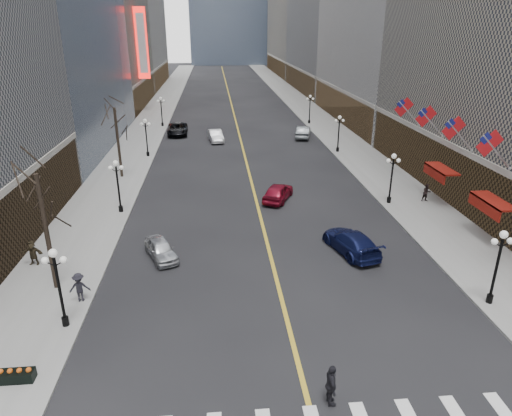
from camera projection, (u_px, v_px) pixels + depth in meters
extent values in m
cube|color=gray|center=(317.00, 119.00, 78.18)|extent=(6.00, 230.00, 0.15)
cube|color=gray|center=(152.00, 122.00, 75.82)|extent=(6.00, 230.00, 0.15)
cube|color=gold|center=(233.00, 110.00, 86.27)|extent=(0.25, 200.00, 0.02)
cube|color=brown|center=(469.00, 178.00, 39.72)|extent=(2.80, 41.00, 5.00)
cube|color=brown|center=(346.00, 105.00, 75.77)|extent=(2.80, 35.00, 5.00)
cube|color=brown|center=(304.00, 80.00, 110.89)|extent=(2.80, 39.00, 5.00)
cube|color=brown|center=(279.00, 66.00, 150.63)|extent=(2.80, 45.00, 5.00)
cube|color=brown|center=(0.00, 220.00, 31.06)|extent=(2.80, 29.00, 5.00)
cube|color=brown|center=(138.00, 93.00, 90.22)|extent=(2.80, 29.00, 5.00)
cube|color=brown|center=(157.00, 75.00, 121.64)|extent=(2.80, 37.00, 5.00)
cylinder|color=black|center=(490.00, 299.00, 26.11)|extent=(0.36, 0.36, 0.50)
cylinder|color=black|center=(496.00, 272.00, 25.46)|extent=(0.16, 0.16, 4.00)
sphere|color=white|center=(504.00, 235.00, 24.61)|extent=(0.44, 0.44, 0.44)
sphere|color=white|center=(495.00, 242.00, 24.72)|extent=(0.36, 0.36, 0.36)
sphere|color=white|center=(510.00, 241.00, 24.79)|extent=(0.36, 0.36, 0.36)
cylinder|color=black|center=(389.00, 200.00, 40.90)|extent=(0.36, 0.36, 0.50)
cylinder|color=black|center=(391.00, 181.00, 40.25)|extent=(0.16, 0.16, 4.00)
sphere|color=white|center=(394.00, 156.00, 39.40)|extent=(0.44, 0.44, 0.44)
sphere|color=white|center=(388.00, 161.00, 39.51)|extent=(0.36, 0.36, 0.36)
sphere|color=white|center=(399.00, 160.00, 39.58)|extent=(0.36, 0.36, 0.36)
cylinder|color=black|center=(338.00, 149.00, 57.54)|extent=(0.36, 0.36, 0.50)
cylinder|color=black|center=(338.00, 136.00, 56.89)|extent=(0.16, 0.16, 4.00)
sphere|color=white|center=(340.00, 117.00, 56.03)|extent=(0.44, 0.44, 0.44)
sphere|color=white|center=(336.00, 121.00, 56.14)|extent=(0.36, 0.36, 0.36)
sphere|color=white|center=(343.00, 120.00, 56.22)|extent=(0.36, 0.36, 0.36)
cylinder|color=black|center=(309.00, 122.00, 74.18)|extent=(0.36, 0.36, 0.50)
cylinder|color=black|center=(310.00, 111.00, 73.53)|extent=(0.16, 0.16, 4.00)
sphere|color=white|center=(310.00, 96.00, 72.67)|extent=(0.44, 0.44, 0.44)
sphere|color=white|center=(307.00, 99.00, 72.78)|extent=(0.36, 0.36, 0.36)
sphere|color=white|center=(313.00, 99.00, 72.86)|extent=(0.36, 0.36, 0.36)
cylinder|color=black|center=(65.00, 321.00, 24.12)|extent=(0.36, 0.36, 0.50)
cylinder|color=black|center=(60.00, 293.00, 23.47)|extent=(0.16, 0.16, 4.00)
sphere|color=white|center=(53.00, 253.00, 22.61)|extent=(0.44, 0.44, 0.44)
sphere|color=white|center=(45.00, 261.00, 22.72)|extent=(0.36, 0.36, 0.36)
sphere|color=white|center=(63.00, 260.00, 22.80)|extent=(0.36, 0.36, 0.36)
cylinder|color=black|center=(121.00, 209.00, 38.91)|extent=(0.36, 0.36, 0.50)
cylinder|color=black|center=(119.00, 189.00, 38.26)|extent=(0.16, 0.16, 4.00)
sphere|color=white|center=(115.00, 163.00, 37.40)|extent=(0.44, 0.44, 0.44)
sphere|color=white|center=(110.00, 168.00, 37.51)|extent=(0.36, 0.36, 0.36)
sphere|color=white|center=(122.00, 168.00, 37.59)|extent=(0.36, 0.36, 0.36)
cylinder|color=black|center=(148.00, 154.00, 55.55)|extent=(0.36, 0.36, 0.50)
cylinder|color=black|center=(147.00, 140.00, 54.90)|extent=(0.16, 0.16, 4.00)
sphere|color=white|center=(145.00, 121.00, 54.04)|extent=(0.44, 0.44, 0.44)
sphere|color=white|center=(141.00, 124.00, 54.15)|extent=(0.36, 0.36, 0.36)
sphere|color=white|center=(149.00, 124.00, 54.23)|extent=(0.36, 0.36, 0.36)
cylinder|color=black|center=(162.00, 124.00, 72.18)|extent=(0.36, 0.36, 0.50)
cylinder|color=black|center=(162.00, 113.00, 71.53)|extent=(0.16, 0.16, 4.00)
sphere|color=white|center=(161.00, 98.00, 70.68)|extent=(0.44, 0.44, 0.44)
sphere|color=white|center=(158.00, 101.00, 70.79)|extent=(0.36, 0.36, 0.36)
sphere|color=white|center=(164.00, 101.00, 70.86)|extent=(0.36, 0.36, 0.36)
cylinder|color=#B2B2B7|center=(497.00, 152.00, 31.46)|extent=(2.49, 0.12, 2.49)
cube|color=red|center=(490.00, 143.00, 31.17)|extent=(1.94, 0.04, 1.94)
cube|color=navy|center=(486.00, 138.00, 31.01)|extent=(0.88, 0.06, 0.88)
cylinder|color=#B2B2B7|center=(460.00, 136.00, 36.09)|extent=(2.49, 0.12, 2.49)
cube|color=red|center=(454.00, 128.00, 35.79)|extent=(1.94, 0.04, 1.94)
cube|color=navy|center=(450.00, 124.00, 35.63)|extent=(0.88, 0.06, 0.88)
cylinder|color=#B2B2B7|center=(432.00, 124.00, 40.71)|extent=(2.49, 0.12, 2.49)
cube|color=red|center=(426.00, 116.00, 40.41)|extent=(1.94, 0.04, 1.94)
cube|color=navy|center=(423.00, 112.00, 40.25)|extent=(0.88, 0.06, 0.88)
cylinder|color=#B2B2B7|center=(410.00, 114.00, 45.33)|extent=(2.49, 0.12, 2.49)
cube|color=red|center=(404.00, 107.00, 45.03)|extent=(1.94, 0.04, 1.94)
cube|color=navy|center=(401.00, 104.00, 44.87)|extent=(0.88, 0.06, 0.88)
cube|color=maroon|center=(494.00, 201.00, 32.85)|extent=(1.40, 4.00, 0.15)
cube|color=maroon|center=(484.00, 206.00, 32.94)|extent=(0.10, 4.00, 0.90)
cube|color=maroon|center=(442.00, 169.00, 40.24)|extent=(1.40, 4.00, 0.15)
cube|color=maroon|center=(434.00, 173.00, 40.34)|extent=(0.10, 4.00, 0.90)
cube|color=red|center=(142.00, 43.00, 80.46)|extent=(2.00, 0.50, 12.00)
cube|color=white|center=(142.00, 43.00, 80.47)|extent=(1.40, 0.55, 10.00)
cylinder|color=#2D231C|center=(47.00, 233.00, 26.43)|extent=(0.28, 0.28, 7.20)
cylinder|color=#2D231C|center=(118.00, 143.00, 46.76)|extent=(0.28, 0.28, 7.20)
cube|color=black|center=(11.00, 376.00, 20.32)|extent=(2.00, 0.60, 0.50)
imported|color=#AFB2B7|center=(161.00, 249.00, 31.29)|extent=(2.97, 4.24, 1.34)
imported|color=silver|center=(216.00, 136.00, 62.94)|extent=(2.34, 4.95, 1.57)
imported|color=black|center=(178.00, 129.00, 66.74)|extent=(2.97, 6.14, 1.69)
imported|color=#131A4A|center=(351.00, 242.00, 32.09)|extent=(3.53, 5.82, 1.58)
imported|color=maroon|center=(278.00, 192.00, 41.66)|extent=(3.69, 5.06, 1.60)
imported|color=#4D5255|center=(303.00, 132.00, 64.87)|extent=(3.10, 5.49, 1.71)
imported|color=black|center=(427.00, 193.00, 40.98)|extent=(0.82, 0.49, 1.63)
imported|color=black|center=(79.00, 287.00, 26.06)|extent=(1.20, 0.62, 1.77)
imported|color=#332B1C|center=(33.00, 253.00, 30.09)|extent=(1.62, 0.74, 1.69)
imported|color=black|center=(331.00, 386.00, 19.01)|extent=(0.53, 1.15, 1.96)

